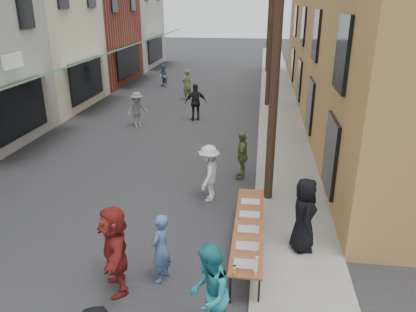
% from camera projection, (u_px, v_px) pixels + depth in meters
% --- Properties ---
extents(ground, '(120.00, 120.00, 0.00)m').
position_uv_depth(ground, '(99.00, 243.00, 10.40)').
color(ground, '#28282B').
rests_on(ground, ground).
extents(sidewalk, '(2.20, 60.00, 0.10)m').
position_uv_depth(sidewalk, '(279.00, 106.00, 23.64)').
color(sidewalk, gray).
rests_on(sidewalk, ground).
extents(storefront_row, '(8.00, 37.00, 9.00)m').
position_uv_depth(storefront_row, '(27.00, 31.00, 23.98)').
color(storefront_row, maroon).
rests_on(storefront_row, ground).
extents(building_ochre, '(10.00, 28.00, 10.00)m').
position_uv_depth(building_ochre, '(410.00, 18.00, 20.18)').
color(building_ochre, '#B38440').
rests_on(building_ochre, ground).
extents(utility_pole_near, '(0.26, 0.26, 9.00)m').
position_uv_depth(utility_pole_near, '(276.00, 52.00, 11.03)').
color(utility_pole_near, '#2D2116').
rests_on(utility_pole_near, ground).
extents(utility_pole_mid, '(0.26, 0.26, 9.00)m').
position_uv_depth(utility_pole_mid, '(271.00, 26.00, 22.12)').
color(utility_pole_mid, '#2D2116').
rests_on(utility_pole_mid, ground).
extents(utility_pole_far, '(0.26, 0.26, 9.00)m').
position_uv_depth(utility_pole_far, '(269.00, 17.00, 33.22)').
color(utility_pole_far, '#2D2116').
rests_on(utility_pole_far, ground).
extents(serving_table, '(0.70, 4.00, 0.75)m').
position_uv_depth(serving_table, '(249.00, 227.00, 9.79)').
color(serving_table, maroon).
rests_on(serving_table, ground).
extents(catering_tray_sausage, '(0.50, 0.33, 0.08)m').
position_uv_depth(catering_tray_sausage, '(246.00, 265.00, 8.24)').
color(catering_tray_sausage, maroon).
rests_on(catering_tray_sausage, serving_table).
extents(catering_tray_foil_b, '(0.50, 0.33, 0.08)m').
position_uv_depth(catering_tray_foil_b, '(247.00, 247.00, 8.84)').
color(catering_tray_foil_b, '#B2B2B7').
rests_on(catering_tray_foil_b, serving_table).
extents(catering_tray_buns, '(0.50, 0.33, 0.08)m').
position_uv_depth(catering_tray_buns, '(248.00, 230.00, 9.49)').
color(catering_tray_buns, tan).
rests_on(catering_tray_buns, serving_table).
extents(catering_tray_foil_d, '(0.50, 0.33, 0.08)m').
position_uv_depth(catering_tray_foil_d, '(249.00, 216.00, 10.14)').
color(catering_tray_foil_d, '#B2B2B7').
rests_on(catering_tray_foil_d, serving_table).
extents(catering_tray_buns_end, '(0.50, 0.33, 0.08)m').
position_uv_depth(catering_tray_buns_end, '(250.00, 203.00, 10.78)').
color(catering_tray_buns_end, tan).
rests_on(catering_tray_buns_end, serving_table).
extents(condiment_jar_a, '(0.07, 0.07, 0.08)m').
position_uv_depth(condiment_jar_a, '(234.00, 274.00, 7.99)').
color(condiment_jar_a, '#A57F26').
rests_on(condiment_jar_a, serving_table).
extents(condiment_jar_b, '(0.07, 0.07, 0.08)m').
position_uv_depth(condiment_jar_b, '(234.00, 270.00, 8.08)').
color(condiment_jar_b, '#A57F26').
rests_on(condiment_jar_b, serving_table).
extents(condiment_jar_c, '(0.07, 0.07, 0.08)m').
position_uv_depth(condiment_jar_c, '(235.00, 267.00, 8.17)').
color(condiment_jar_c, '#A57F26').
rests_on(condiment_jar_c, serving_table).
extents(cup_stack, '(0.08, 0.08, 0.12)m').
position_uv_depth(cup_stack, '(255.00, 273.00, 7.98)').
color(cup_stack, tan).
rests_on(cup_stack, serving_table).
extents(guest_front_b, '(0.55, 0.68, 1.62)m').
position_uv_depth(guest_front_b, '(161.00, 248.00, 8.77)').
color(guest_front_b, '#4D5F96').
rests_on(guest_front_b, ground).
extents(guest_front_c, '(0.76, 0.96, 1.94)m').
position_uv_depth(guest_front_c, '(209.00, 295.00, 7.15)').
color(guest_front_c, teal).
rests_on(guest_front_c, ground).
extents(guest_front_d, '(0.81, 1.23, 1.79)m').
position_uv_depth(guest_front_d, '(209.00, 173.00, 12.34)').
color(guest_front_d, silver).
rests_on(guest_front_d, ground).
extents(guest_front_e, '(0.47, 1.00, 1.67)m').
position_uv_depth(guest_front_e, '(242.00, 156.00, 13.90)').
color(guest_front_e, '#5F683C').
rests_on(guest_front_e, ground).
extents(guest_queue_back, '(1.33, 1.90, 1.97)m').
position_uv_depth(guest_queue_back, '(115.00, 249.00, 8.42)').
color(guest_queue_back, maroon).
rests_on(guest_queue_back, ground).
extents(server, '(0.67, 0.96, 1.87)m').
position_uv_depth(server, '(304.00, 215.00, 9.68)').
color(server, black).
rests_on(server, sidewalk).
extents(passerby_left, '(1.23, 1.25, 1.73)m').
position_uv_depth(passerby_left, '(137.00, 110.00, 19.62)').
color(passerby_left, slate).
rests_on(passerby_left, ground).
extents(passerby_mid, '(1.19, 0.75, 1.89)m').
position_uv_depth(passerby_mid, '(196.00, 102.00, 20.64)').
color(passerby_mid, black).
rests_on(passerby_mid, ground).
extents(passerby_right, '(0.77, 0.82, 1.89)m').
position_uv_depth(passerby_right, '(187.00, 85.00, 24.96)').
color(passerby_right, '#56693D').
rests_on(passerby_right, ground).
extents(passerby_far, '(0.96, 0.93, 1.56)m').
position_uv_depth(passerby_far, '(164.00, 76.00, 28.80)').
color(passerby_far, '#4C7093').
rests_on(passerby_far, ground).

